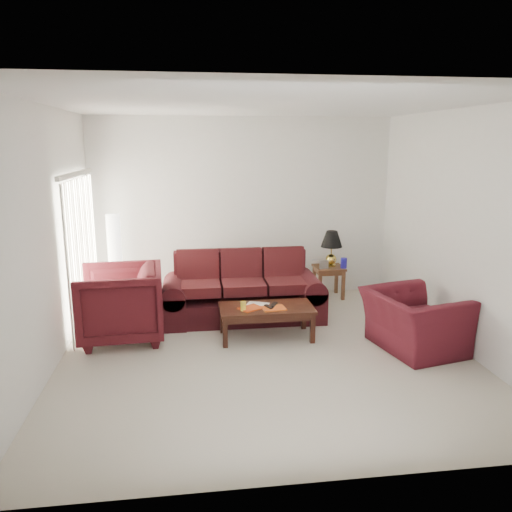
{
  "coord_description": "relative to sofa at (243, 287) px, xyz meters",
  "views": [
    {
      "loc": [
        -0.89,
        -5.79,
        2.57
      ],
      "look_at": [
        0.0,
        0.85,
        1.05
      ],
      "focal_mm": 35.0,
      "sensor_mm": 36.0,
      "label": 1
    }
  ],
  "objects": [
    {
      "name": "floor_lamp",
      "position": [
        -1.93,
        0.78,
        0.28
      ],
      "size": [
        0.27,
        0.27,
        1.52
      ],
      "primitive_type": null,
      "rotation": [
        0.0,
        0.0,
        0.09
      ],
      "color": "silver",
      "rests_on": "ground"
    },
    {
      "name": "end_table",
      "position": [
        1.56,
        0.88,
        -0.22
      ],
      "size": [
        0.53,
        0.53,
        0.53
      ],
      "primitive_type": null,
      "rotation": [
        0.0,
        0.0,
        -0.09
      ],
      "color": "brown",
      "rests_on": "ground"
    },
    {
      "name": "sofa",
      "position": [
        0.0,
        0.0,
        0.0
      ],
      "size": [
        2.44,
        1.24,
        0.96
      ],
      "primitive_type": null,
      "rotation": [
        0.0,
        0.0,
        -0.1
      ],
      "color": "black",
      "rests_on": "ground"
    },
    {
      "name": "throw_pillow",
      "position": [
        -0.46,
        0.85,
        0.24
      ],
      "size": [
        0.38,
        0.19,
        0.39
      ],
      "primitive_type": "cube",
      "rotation": [
        -0.21,
        0.0,
        -0.02
      ],
      "color": "black",
      "rests_on": "sofa"
    },
    {
      "name": "yellow_glass",
      "position": [
        -0.09,
        -0.92,
        0.02
      ],
      "size": [
        0.08,
        0.08,
        0.12
      ],
      "primitive_type": "cylinder",
      "rotation": [
        0.0,
        0.0,
        -0.17
      ],
      "color": "gold",
      "rests_on": "coffee_table"
    },
    {
      "name": "blinds",
      "position": [
        -2.28,
        0.03,
        0.6
      ],
      "size": [
        0.1,
        2.0,
        2.16
      ],
      "primitive_type": "cube",
      "color": "silver",
      "rests_on": "ground"
    },
    {
      "name": "picture_frame",
      "position": [
        1.42,
        1.08,
        0.13
      ],
      "size": [
        0.19,
        0.21,
        0.05
      ],
      "primitive_type": "cube",
      "rotation": [
        1.36,
        0.0,
        0.48
      ],
      "color": "silver",
      "rests_on": "end_table"
    },
    {
      "name": "remote_a",
      "position": [
        0.25,
        -0.88,
        -0.02
      ],
      "size": [
        0.1,
        0.16,
        0.02
      ],
      "primitive_type": "cube",
      "rotation": [
        0.0,
        0.0,
        0.41
      ],
      "color": "black",
      "rests_on": "coffee_table"
    },
    {
      "name": "blue_canister",
      "position": [
        1.78,
        0.75,
        0.13
      ],
      "size": [
        0.13,
        0.13,
        0.17
      ],
      "primitive_type": "cylinder",
      "rotation": [
        0.0,
        0.0,
        0.31
      ],
      "color": "#1C1695",
      "rests_on": "end_table"
    },
    {
      "name": "magazine_orange",
      "position": [
        0.32,
        -0.9,
        -0.04
      ],
      "size": [
        0.32,
        0.26,
        0.02
      ],
      "primitive_type": "cube",
      "rotation": [
        0.0,
        0.0,
        0.12
      ],
      "color": "#C84F17",
      "rests_on": "coffee_table"
    },
    {
      "name": "magazine_white",
      "position": [
        0.12,
        -0.73,
        -0.04
      ],
      "size": [
        0.34,
        0.31,
        0.02
      ],
      "primitive_type": "cube",
      "rotation": [
        0.0,
        0.0,
        -0.4
      ],
      "color": "white",
      "rests_on": "coffee_table"
    },
    {
      "name": "floor",
      "position": [
        0.14,
        -1.27,
        -0.48
      ],
      "size": [
        5.0,
        5.0,
        0.0
      ],
      "primitive_type": "plane",
      "color": "beige",
      "rests_on": "ground"
    },
    {
      "name": "remote_b",
      "position": [
        0.33,
        -0.81,
        -0.02
      ],
      "size": [
        0.14,
        0.19,
        0.02
      ],
      "primitive_type": "cube",
      "rotation": [
        0.0,
        0.0,
        -0.47
      ],
      "color": "black",
      "rests_on": "coffee_table"
    },
    {
      "name": "armchair_left",
      "position": [
        -1.69,
        -0.59,
        0.01
      ],
      "size": [
        1.16,
        1.13,
        0.99
      ],
      "primitive_type": "imported",
      "rotation": [
        0.0,
        0.0,
        -1.51
      ],
      "color": "#3A0D12",
      "rests_on": "ground"
    },
    {
      "name": "armchair_right",
      "position": [
        2.02,
        -1.42,
        -0.11
      ],
      "size": [
        1.22,
        1.33,
        0.74
      ],
      "primitive_type": "imported",
      "rotation": [
        0.0,
        0.0,
        1.79
      ],
      "color": "#430F18",
      "rests_on": "ground"
    },
    {
      "name": "coffee_table",
      "position": [
        0.23,
        -0.8,
        -0.26
      ],
      "size": [
        1.35,
        0.86,
        0.44
      ],
      "primitive_type": null,
      "rotation": [
        0.0,
        0.0,
        -0.2
      ],
      "color": "black",
      "rests_on": "ground"
    },
    {
      "name": "magazine_red",
      "position": [
        0.01,
        -0.86,
        -0.04
      ],
      "size": [
        0.36,
        0.34,
        0.02
      ],
      "primitive_type": "cube",
      "rotation": [
        0.0,
        0.0,
        0.57
      ],
      "color": "#B03A11",
      "rests_on": "coffee_table"
    },
    {
      "name": "clock",
      "position": [
        1.44,
        0.75,
        0.12
      ],
      "size": [
        0.15,
        0.07,
        0.14
      ],
      "primitive_type": "cube",
      "rotation": [
        0.0,
        0.0,
        0.15
      ],
      "color": "#BABBBF",
      "rests_on": "end_table"
    },
    {
      "name": "table_lamp",
      "position": [
        1.6,
        0.91,
        0.35
      ],
      "size": [
        0.4,
        0.4,
        0.6
      ],
      "primitive_type": null,
      "rotation": [
        0.0,
        0.0,
        0.12
      ],
      "color": "gold",
      "rests_on": "end_table"
    }
  ]
}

